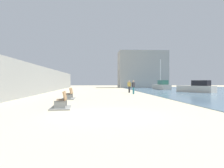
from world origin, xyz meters
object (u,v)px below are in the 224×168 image
at_px(person_walking, 133,86).
at_px(boat_far_right, 197,88).
at_px(person_standing, 129,86).
at_px(bench_near, 61,104).
at_px(boat_nearest, 161,86).
at_px(bench_far, 69,96).

height_order(person_walking, boat_far_right, boat_far_right).
distance_m(person_standing, boat_far_right, 9.38).
distance_m(bench_near, boat_far_right, 23.54).
bearing_deg(bench_near, boat_nearest, 64.04).
height_order(person_standing, boat_nearest, boat_nearest).
xyz_separation_m(bench_far, person_standing, (6.93, 10.89, 0.75)).
bearing_deg(boat_nearest, person_standing, -123.59).
bearing_deg(person_standing, person_walking, -90.45).
bearing_deg(bench_far, person_walking, 46.15).
bearing_deg(person_walking, person_standing, 89.55).
xyz_separation_m(person_standing, boat_far_right, (9.36, -0.44, -0.32)).
relative_size(bench_far, person_standing, 1.25).
height_order(boat_nearest, boat_far_right, boat_nearest).
height_order(person_standing, boat_far_right, boat_far_right).
relative_size(person_walking, person_standing, 0.99).
xyz_separation_m(bench_far, boat_nearest, (14.98, 23.01, 0.46)).
height_order(bench_far, boat_nearest, boat_nearest).
bearing_deg(bench_near, boat_far_right, 47.56).
bearing_deg(person_walking, bench_far, -133.85).
height_order(person_walking, boat_nearest, boat_nearest).
xyz_separation_m(person_walking, boat_far_right, (9.39, 3.26, -0.31)).
relative_size(bench_near, bench_far, 1.03).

